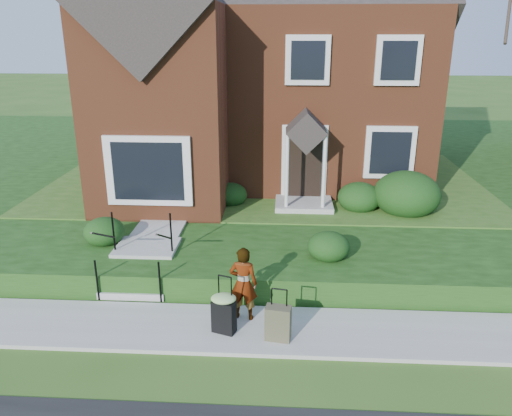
# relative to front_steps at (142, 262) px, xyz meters

# --- Properties ---
(ground) EXTENTS (120.00, 120.00, 0.00)m
(ground) POSITION_rel_front_steps_xyz_m (2.50, -1.84, -0.47)
(ground) COLOR #2D5119
(ground) RESTS_ON ground
(sidewalk) EXTENTS (60.00, 1.60, 0.08)m
(sidewalk) POSITION_rel_front_steps_xyz_m (2.50, -1.84, -0.43)
(sidewalk) COLOR #9E9B93
(sidewalk) RESTS_ON ground
(terrace) EXTENTS (44.00, 20.00, 0.60)m
(terrace) POSITION_rel_front_steps_xyz_m (6.50, 9.06, -0.17)
(terrace) COLOR #18370F
(terrace) RESTS_ON ground
(walkway) EXTENTS (1.20, 6.00, 0.06)m
(walkway) POSITION_rel_front_steps_xyz_m (0.00, 3.16, 0.16)
(walkway) COLOR #9E9B93
(walkway) RESTS_ON terrace
(main_house) EXTENTS (10.40, 10.20, 9.40)m
(main_house) POSITION_rel_front_steps_xyz_m (2.29, 7.76, 4.79)
(main_house) COLOR brown
(main_house) RESTS_ON terrace
(front_steps) EXTENTS (1.40, 2.02, 1.50)m
(front_steps) POSITION_rel_front_steps_xyz_m (0.00, 0.00, 0.00)
(front_steps) COLOR #9E9B93
(front_steps) RESTS_ON ground
(foundation_shrubs) EXTENTS (9.92, 4.50, 1.27)m
(foundation_shrubs) POSITION_rel_front_steps_xyz_m (3.57, 3.05, 0.64)
(foundation_shrubs) COLOR black
(foundation_shrubs) RESTS_ON terrace
(woman) EXTENTS (0.58, 0.41, 1.48)m
(woman) POSITION_rel_front_steps_xyz_m (2.39, -1.49, 0.34)
(woman) COLOR #999999
(woman) RESTS_ON sidewalk
(suitcase_black) EXTENTS (0.56, 0.51, 1.12)m
(suitcase_black) POSITION_rel_front_steps_xyz_m (2.07, -1.99, 0.04)
(suitcase_black) COLOR black
(suitcase_black) RESTS_ON sidewalk
(suitcase_olive) EXTENTS (0.49, 0.32, 0.98)m
(suitcase_olive) POSITION_rel_front_steps_xyz_m (3.07, -2.17, -0.07)
(suitcase_olive) COLOR #4A4831
(suitcase_olive) RESTS_ON sidewalk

